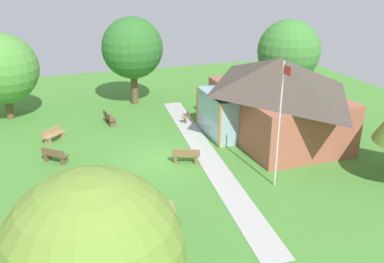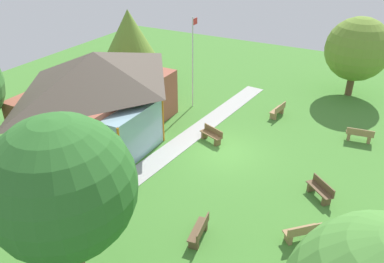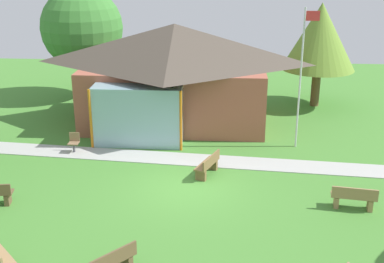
{
  "view_description": "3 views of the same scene",
  "coord_description": "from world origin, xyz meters",
  "px_view_note": "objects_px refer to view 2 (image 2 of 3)",
  "views": [
    {
      "loc": [
        20.29,
        -5.19,
        9.87
      ],
      "look_at": [
        -0.41,
        1.86,
        1.29
      ],
      "focal_mm": 39.33,
      "sensor_mm": 36.0,
      "label": 1
    },
    {
      "loc": [
        -16.88,
        -7.14,
        11.23
      ],
      "look_at": [
        -0.55,
        1.7,
        1.11
      ],
      "focal_mm": 36.03,
      "sensor_mm": 36.0,
      "label": 2
    },
    {
      "loc": [
        1.43,
        -16.9,
        8.35
      ],
      "look_at": [
        0.03,
        2.5,
        1.28
      ],
      "focal_mm": 47.49,
      "sensor_mm": 36.0,
      "label": 3
    }
  ],
  "objects_px": {
    "tree_west_hedge": "(62,188)",
    "pavilion": "(100,92)",
    "bench_mid_right": "(278,111)",
    "bench_front_center": "(320,190)",
    "flagpole": "(193,59)",
    "patio_chair_west": "(122,178)",
    "bench_rear_near_path": "(212,135)",
    "tree_far_east": "(357,49)",
    "bench_front_right": "(359,135)",
    "bench_mid_left": "(199,231)",
    "tree_behind_pavilion_right": "(129,34)",
    "bench_front_left": "(302,232)"
  },
  "relations": [
    {
      "from": "tree_west_hedge",
      "to": "pavilion",
      "type": "bearing_deg",
      "value": 35.94
    },
    {
      "from": "bench_mid_right",
      "to": "bench_front_center",
      "type": "xyz_separation_m",
      "value": [
        -7.33,
        -4.29,
        0.0
      ]
    },
    {
      "from": "flagpole",
      "to": "patio_chair_west",
      "type": "relative_size",
      "value": 7.07
    },
    {
      "from": "bench_rear_near_path",
      "to": "tree_far_east",
      "type": "relative_size",
      "value": 0.28
    },
    {
      "from": "bench_front_right",
      "to": "bench_mid_left",
      "type": "distance_m",
      "value": 12.26
    },
    {
      "from": "tree_far_east",
      "to": "bench_mid_right",
      "type": "bearing_deg",
      "value": 149.91
    },
    {
      "from": "bench_mid_left",
      "to": "tree_behind_pavilion_right",
      "type": "relative_size",
      "value": 0.27
    },
    {
      "from": "flagpole",
      "to": "patio_chair_west",
      "type": "bearing_deg",
      "value": -172.01
    },
    {
      "from": "pavilion",
      "to": "bench_rear_near_path",
      "type": "height_order",
      "value": "pavilion"
    },
    {
      "from": "bench_front_center",
      "to": "tree_west_hedge",
      "type": "xyz_separation_m",
      "value": [
        -9.02,
        6.22,
        3.87
      ]
    },
    {
      "from": "flagpole",
      "to": "bench_front_left",
      "type": "bearing_deg",
      "value": -132.97
    },
    {
      "from": "bench_rear_near_path",
      "to": "patio_chair_west",
      "type": "distance_m",
      "value": 6.17
    },
    {
      "from": "flagpole",
      "to": "patio_chair_west",
      "type": "distance_m",
      "value": 10.18
    },
    {
      "from": "flagpole",
      "to": "bench_rear_near_path",
      "type": "distance_m",
      "value": 5.81
    },
    {
      "from": "bench_front_left",
      "to": "bench_front_right",
      "type": "bearing_deg",
      "value": 40.49
    },
    {
      "from": "bench_front_left",
      "to": "patio_chair_west",
      "type": "distance_m",
      "value": 8.57
    },
    {
      "from": "bench_rear_near_path",
      "to": "bench_mid_left",
      "type": "bearing_deg",
      "value": 133.83
    },
    {
      "from": "bench_mid_left",
      "to": "tree_behind_pavilion_right",
      "type": "xyz_separation_m",
      "value": [
        12.89,
        12.72,
        3.44
      ]
    },
    {
      "from": "bench_front_right",
      "to": "tree_far_east",
      "type": "height_order",
      "value": "tree_far_east"
    },
    {
      "from": "bench_mid_right",
      "to": "bench_mid_left",
      "type": "xyz_separation_m",
      "value": [
        -12.34,
        -0.63,
        0.0
      ]
    },
    {
      "from": "patio_chair_west",
      "to": "tree_behind_pavilion_right",
      "type": "relative_size",
      "value": 0.15
    },
    {
      "from": "pavilion",
      "to": "bench_mid_left",
      "type": "xyz_separation_m",
      "value": [
        -5.33,
        -9.33,
        -2.16
      ]
    },
    {
      "from": "bench_mid_left",
      "to": "tree_west_hedge",
      "type": "height_order",
      "value": "tree_west_hedge"
    },
    {
      "from": "flagpole",
      "to": "patio_chair_west",
      "type": "height_order",
      "value": "flagpole"
    },
    {
      "from": "tree_far_east",
      "to": "bench_front_right",
      "type": "bearing_deg",
      "value": -166.71
    },
    {
      "from": "pavilion",
      "to": "bench_mid_right",
      "type": "height_order",
      "value": "pavilion"
    },
    {
      "from": "flagpole",
      "to": "tree_behind_pavilion_right",
      "type": "height_order",
      "value": "flagpole"
    },
    {
      "from": "patio_chair_west",
      "to": "tree_behind_pavilion_right",
      "type": "distance_m",
      "value": 14.24
    },
    {
      "from": "bench_mid_left",
      "to": "flagpole",
      "type": "bearing_deg",
      "value": 20.89
    },
    {
      "from": "bench_front_left",
      "to": "tree_behind_pavilion_right",
      "type": "xyz_separation_m",
      "value": [
        11.01,
        16.34,
        3.44
      ]
    },
    {
      "from": "bench_front_center",
      "to": "bench_mid_left",
      "type": "distance_m",
      "value": 6.2
    },
    {
      "from": "pavilion",
      "to": "tree_far_east",
      "type": "relative_size",
      "value": 1.73
    },
    {
      "from": "pavilion",
      "to": "tree_behind_pavilion_right",
      "type": "height_order",
      "value": "tree_behind_pavilion_right"
    },
    {
      "from": "bench_front_center",
      "to": "bench_front_right",
      "type": "height_order",
      "value": "same"
    },
    {
      "from": "tree_west_hedge",
      "to": "bench_rear_near_path",
      "type": "bearing_deg",
      "value": 2.29
    },
    {
      "from": "pavilion",
      "to": "bench_front_left",
      "type": "bearing_deg",
      "value": -104.9
    },
    {
      "from": "pavilion",
      "to": "bench_mid_right",
      "type": "distance_m",
      "value": 11.38
    },
    {
      "from": "pavilion",
      "to": "tree_behind_pavilion_right",
      "type": "distance_m",
      "value": 8.38
    },
    {
      "from": "bench_front_center",
      "to": "pavilion",
      "type": "bearing_deg",
      "value": 39.94
    },
    {
      "from": "bench_front_center",
      "to": "bench_front_left",
      "type": "xyz_separation_m",
      "value": [
        -3.13,
        0.03,
        0.0
      ]
    },
    {
      "from": "pavilion",
      "to": "patio_chair_west",
      "type": "bearing_deg",
      "value": -131.37
    },
    {
      "from": "flagpole",
      "to": "bench_rear_near_path",
      "type": "height_order",
      "value": "flagpole"
    },
    {
      "from": "bench_front_right",
      "to": "patio_chair_west",
      "type": "relative_size",
      "value": 1.8
    },
    {
      "from": "bench_front_left",
      "to": "bench_mid_left",
      "type": "height_order",
      "value": "same"
    },
    {
      "from": "bench_front_left",
      "to": "bench_rear_near_path",
      "type": "bearing_deg",
      "value": 96.47
    },
    {
      "from": "pavilion",
      "to": "tree_far_east",
      "type": "xyz_separation_m",
      "value": [
        13.04,
        -12.2,
        0.85
      ]
    },
    {
      "from": "bench_front_left",
      "to": "tree_west_hedge",
      "type": "bearing_deg",
      "value": 179.43
    },
    {
      "from": "tree_west_hedge",
      "to": "bench_front_center",
      "type": "bearing_deg",
      "value": -34.58
    },
    {
      "from": "bench_front_left",
      "to": "flagpole",
      "type": "bearing_deg",
      "value": 92.85
    },
    {
      "from": "patio_chair_west",
      "to": "tree_far_east",
      "type": "height_order",
      "value": "tree_far_east"
    }
  ]
}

